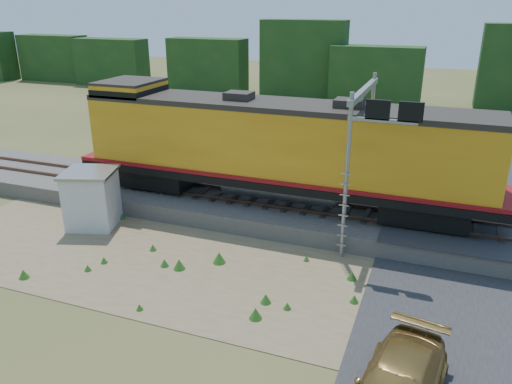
% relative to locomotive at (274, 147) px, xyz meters
% --- Properties ---
extents(ground, '(140.00, 140.00, 0.00)m').
position_rel_locomotive_xyz_m(ground, '(1.71, -6.00, -3.51)').
color(ground, '#475123').
rests_on(ground, ground).
extents(ballast, '(70.00, 5.00, 0.80)m').
position_rel_locomotive_xyz_m(ballast, '(1.71, 0.00, -3.11)').
color(ballast, slate).
rests_on(ballast, ground).
extents(rails, '(70.00, 1.54, 0.16)m').
position_rel_locomotive_xyz_m(rails, '(1.71, 0.00, -2.63)').
color(rails, brown).
rests_on(rails, ballast).
extents(dirt_shoulder, '(26.00, 8.00, 0.03)m').
position_rel_locomotive_xyz_m(dirt_shoulder, '(-0.29, -5.50, -3.49)').
color(dirt_shoulder, '#8C7754').
rests_on(dirt_shoulder, ground).
extents(road, '(7.00, 66.00, 0.86)m').
position_rel_locomotive_xyz_m(road, '(8.71, -5.26, -3.42)').
color(road, '#38383A').
rests_on(road, ground).
extents(tree_line_north, '(130.00, 3.00, 6.50)m').
position_rel_locomotive_xyz_m(tree_line_north, '(1.71, 32.00, -0.44)').
color(tree_line_north, '#193D16').
rests_on(tree_line_north, ground).
extents(weed_clumps, '(15.00, 6.20, 0.56)m').
position_rel_locomotive_xyz_m(weed_clumps, '(-1.79, -5.90, -3.51)').
color(weed_clumps, '#2C621C').
rests_on(weed_clumps, ground).
extents(locomotive, '(20.01, 3.05, 5.16)m').
position_rel_locomotive_xyz_m(locomotive, '(0.00, 0.00, 0.00)').
color(locomotive, black).
rests_on(locomotive, rails).
extents(shed, '(2.81, 2.81, 2.64)m').
position_rel_locomotive_xyz_m(shed, '(-7.44, -3.79, -2.17)').
color(shed, silver).
rests_on(shed, ground).
extents(signal_gantry, '(2.64, 6.20, 6.66)m').
position_rel_locomotive_xyz_m(signal_gantry, '(4.21, -0.65, 1.52)').
color(signal_gantry, gray).
rests_on(signal_gantry, ground).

